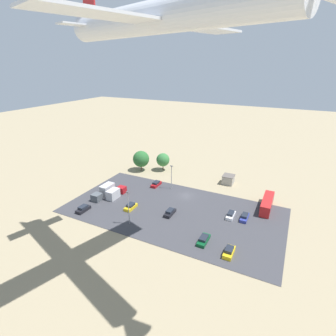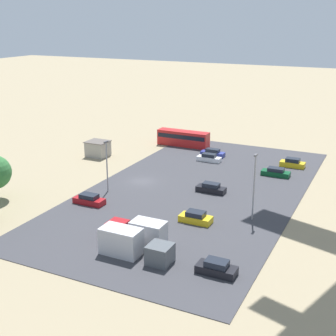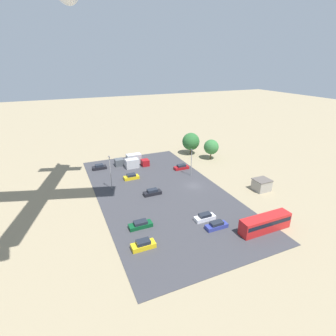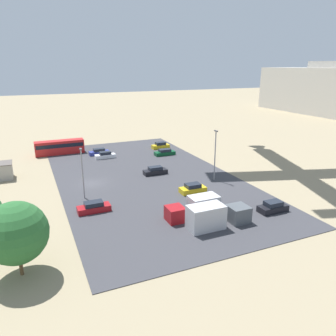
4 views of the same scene
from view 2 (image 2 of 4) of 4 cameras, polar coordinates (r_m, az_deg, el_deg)
name	(u,v)px [view 2 (image 2 of 4)]	position (r m, az deg, el deg)	size (l,w,h in m)	color
ground_plane	(142,182)	(77.45, -3.19, -1.68)	(400.00, 400.00, 0.00)	gray
parking_lot_surface	(196,190)	(73.49, 3.41, -2.75)	(59.33, 31.25, 0.08)	#38383D
shed_building	(98,149)	(92.08, -8.54, 2.34)	(3.79, 4.14, 3.02)	#9E998E
bus	(183,138)	(98.26, 1.87, 3.70)	(2.62, 11.03, 3.19)	red
parked_car_0	(217,268)	(50.70, 5.94, -12.04)	(1.94, 4.29, 1.56)	black
parked_car_1	(213,153)	(91.55, 5.47, 1.83)	(1.71, 4.65, 1.45)	navy
parked_car_2	(211,188)	(72.71, 5.26, -2.48)	(1.78, 4.54, 1.48)	black
parked_car_3	(276,172)	(81.87, 12.99, -0.53)	(1.88, 4.78, 1.42)	#0C4723
parked_car_4	(293,163)	(87.46, 14.94, 0.56)	(1.86, 4.37, 1.62)	gold
parked_car_5	(89,200)	(68.95, -9.59, -3.83)	(1.87, 4.65, 1.49)	maroon
parked_car_6	(209,158)	(88.19, 5.02, 1.22)	(1.71, 4.52, 1.47)	silver
parked_car_7	(196,218)	(62.21, 3.39, -6.05)	(1.97, 4.30, 1.51)	gold
parked_truck_0	(139,232)	(56.77, -3.50, -7.77)	(2.50, 7.51, 2.85)	maroon
parked_truck_1	(132,245)	(53.57, -4.44, -9.30)	(2.60, 8.60, 3.13)	#4C5156
light_pole_lot_centre	(254,185)	(62.23, 10.45, -2.00)	(0.90, 0.28, 9.11)	gray
light_pole_lot_edge	(107,164)	(72.14, -7.47, 0.50)	(0.90, 0.28, 8.06)	gray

